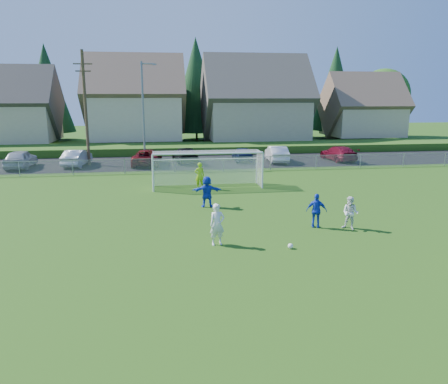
{
  "coord_description": "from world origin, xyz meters",
  "views": [
    {
      "loc": [
        -3.13,
        -13.3,
        6.21
      ],
      "look_at": [
        0.0,
        8.0,
        1.4
      ],
      "focal_mm": 35.0,
      "sensor_mm": 36.0,
      "label": 1
    }
  ],
  "objects": [
    {
      "name": "ground",
      "position": [
        0.0,
        0.0,
        0.0
      ],
      "size": [
        160.0,
        160.0,
        0.0
      ],
      "primitive_type": "plane",
      "color": "#193D0C",
      "rests_on": "ground"
    },
    {
      "name": "asphalt_lot",
      "position": [
        0.0,
        27.5,
        0.01
      ],
      "size": [
        60.0,
        60.0,
        0.0
      ],
      "primitive_type": "plane",
      "color": "black",
      "rests_on": "ground"
    },
    {
      "name": "grass_embankment",
      "position": [
        0.0,
        35.0,
        0.4
      ],
      "size": [
        70.0,
        6.0,
        0.8
      ],
      "primitive_type": "cube",
      "color": "#1E420F",
      "rests_on": "ground"
    },
    {
      "name": "soccer_ball",
      "position": [
        2.07,
        3.19,
        0.11
      ],
      "size": [
        0.22,
        0.22,
        0.22
      ],
      "primitive_type": "sphere",
      "color": "white",
      "rests_on": "ground"
    },
    {
      "name": "player_white_a",
      "position": [
        -0.86,
        4.12,
        0.89
      ],
      "size": [
        0.72,
        0.55,
        1.78
      ],
      "primitive_type": "imported",
      "rotation": [
        0.0,
        0.0,
        0.21
      ],
      "color": "silver",
      "rests_on": "ground"
    },
    {
      "name": "player_white_b",
      "position": [
        5.61,
        5.38,
        0.78
      ],
      "size": [
        0.96,
        0.95,
        1.57
      ],
      "primitive_type": "imported",
      "rotation": [
        0.0,
        0.0,
        -0.73
      ],
      "color": "silver",
      "rests_on": "ground"
    },
    {
      "name": "player_blue_a",
      "position": [
        4.14,
        5.88,
        0.82
      ],
      "size": [
        1.04,
        0.71,
        1.65
      ],
      "primitive_type": "imported",
      "rotation": [
        0.0,
        0.0,
        2.79
      ],
      "color": "#1437C4",
      "rests_on": "ground"
    },
    {
      "name": "player_blue_b",
      "position": [
        -0.59,
        10.54,
        0.88
      ],
      "size": [
        1.67,
        0.64,
        1.77
      ],
      "primitive_type": "imported",
      "rotation": [
        0.0,
        0.0,
        3.07
      ],
      "color": "#1437C4",
      "rests_on": "ground"
    },
    {
      "name": "goalkeeper",
      "position": [
        -0.56,
        15.5,
        0.9
      ],
      "size": [
        0.69,
        0.48,
        1.79
      ],
      "primitive_type": "imported",
      "rotation": [
        0.0,
        0.0,
        3.22
      ],
      "color": "#A5DF1A",
      "rests_on": "ground"
    },
    {
      "name": "car_a",
      "position": [
        -15.11,
        26.24,
        0.8
      ],
      "size": [
        1.92,
        4.7,
        1.6
      ],
      "primitive_type": "imported",
      "rotation": [
        0.0,
        0.0,
        3.13
      ],
      "color": "#A2A6A9",
      "rests_on": "ground"
    },
    {
      "name": "car_b",
      "position": [
        -10.49,
        26.7,
        0.72
      ],
      "size": [
        2.12,
        4.57,
        1.45
      ],
      "primitive_type": "imported",
      "rotation": [
        0.0,
        0.0,
        3.0
      ],
      "color": "silver",
      "rests_on": "ground"
    },
    {
      "name": "car_c",
      "position": [
        -4.31,
        26.29,
        0.71
      ],
      "size": [
        2.77,
        5.31,
        1.43
      ],
      "primitive_type": "imported",
      "rotation": [
        0.0,
        0.0,
        3.06
      ],
      "color": "#600B0E",
      "rests_on": "ground"
    },
    {
      "name": "car_d",
      "position": [
        -0.85,
        27.31,
        0.69
      ],
      "size": [
        2.5,
        4.98,
        1.39
      ],
      "primitive_type": "imported",
      "rotation": [
        0.0,
        0.0,
        3.26
      ],
      "color": "black",
      "rests_on": "ground"
    },
    {
      "name": "car_e",
      "position": [
        4.59,
        27.17,
        0.69
      ],
      "size": [
        1.73,
        4.09,
        1.38
      ],
      "primitive_type": "imported",
      "rotation": [
        0.0,
        0.0,
        3.12
      ],
      "color": "#121E40",
      "rests_on": "ground"
    },
    {
      "name": "car_f",
      "position": [
        7.73,
        26.43,
        0.76
      ],
      "size": [
        1.98,
        4.72,
        1.52
      ],
      "primitive_type": "imported",
      "rotation": [
        0.0,
        0.0,
        3.06
      ],
      "color": "silver",
      "rests_on": "ground"
    },
    {
      "name": "car_g",
      "position": [
        13.83,
        26.39,
        0.7
      ],
      "size": [
        2.4,
        5.0,
        1.41
      ],
      "primitive_type": "imported",
      "rotation": [
        0.0,
        0.0,
        3.23
      ],
      "color": "maroon",
      "rests_on": "ground"
    },
    {
      "name": "soccer_goal",
      "position": [
        0.0,
        16.05,
        1.63
      ],
      "size": [
        7.42,
        1.9,
        2.5
      ],
      "color": "white",
      "rests_on": "ground"
    },
    {
      "name": "chainlink_fence",
      "position": [
        0.0,
        22.0,
        0.63
      ],
      "size": [
        52.06,
        0.06,
        1.2
      ],
      "color": "gray",
      "rests_on": "ground"
    },
    {
      "name": "streetlight",
      "position": [
        -4.45,
        26.0,
        4.84
      ],
      "size": [
        1.38,
        0.18,
        9.0
      ],
      "color": "slate",
      "rests_on": "ground"
    },
    {
      "name": "utility_pole",
      "position": [
        -9.5,
        27.0,
        5.15
      ],
      "size": [
        1.6,
        0.26,
        10.0
      ],
      "color": "#473321",
      "rests_on": "ground"
    },
    {
      "name": "houses_row",
      "position": [
        1.97,
        42.46,
        7.33
      ],
      "size": [
        53.9,
        11.45,
        13.27
      ],
      "color": "tan",
      "rests_on": "ground"
    },
    {
      "name": "tree_row",
      "position": [
        1.04,
        48.74,
        6.91
      ],
      "size": [
        65.98,
        12.36,
        13.8
      ],
      "color": "#382616",
      "rests_on": "ground"
    }
  ]
}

